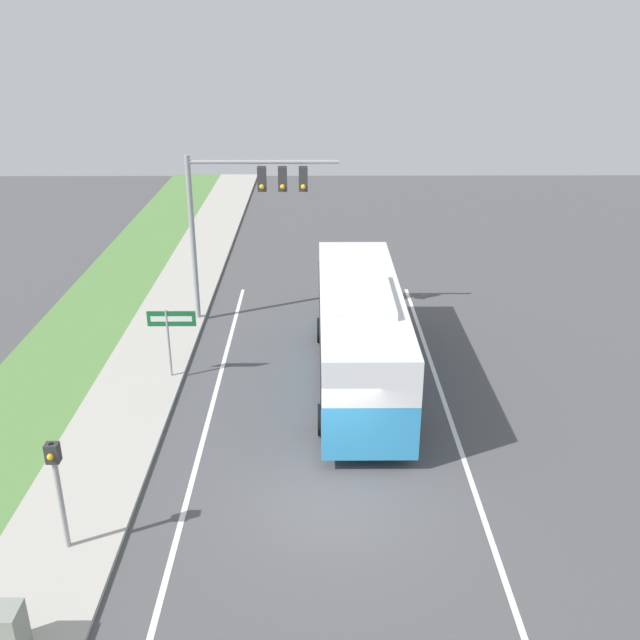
{
  "coord_description": "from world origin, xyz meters",
  "views": [
    {
      "loc": [
        -0.4,
        -14.48,
        10.95
      ],
      "look_at": [
        -0.26,
        7.31,
        1.77
      ],
      "focal_mm": 40.0,
      "sensor_mm": 36.0,
      "label": 1
    }
  ],
  "objects_px": {
    "signal_gantry": "(242,203)",
    "bus": "(360,329)",
    "street_sign": "(170,329)",
    "utility_cabinet": "(4,632)",
    "pedestrian_signal": "(57,479)"
  },
  "relations": [
    {
      "from": "street_sign",
      "to": "utility_cabinet",
      "type": "bearing_deg",
      "value": -95.24
    },
    {
      "from": "bus",
      "to": "signal_gantry",
      "type": "height_order",
      "value": "signal_gantry"
    },
    {
      "from": "utility_cabinet",
      "to": "signal_gantry",
      "type": "bearing_deg",
      "value": 79.67
    },
    {
      "from": "signal_gantry",
      "to": "pedestrian_signal",
      "type": "distance_m",
      "value": 13.91
    },
    {
      "from": "bus",
      "to": "signal_gantry",
      "type": "bearing_deg",
      "value": 128.06
    },
    {
      "from": "signal_gantry",
      "to": "bus",
      "type": "bearing_deg",
      "value": -51.94
    },
    {
      "from": "bus",
      "to": "signal_gantry",
      "type": "xyz_separation_m",
      "value": [
        -4.15,
        5.3,
        2.82
      ]
    },
    {
      "from": "street_sign",
      "to": "utility_cabinet",
      "type": "distance_m",
      "value": 11.35
    },
    {
      "from": "pedestrian_signal",
      "to": "utility_cabinet",
      "type": "relative_size",
      "value": 2.62
    },
    {
      "from": "street_sign",
      "to": "utility_cabinet",
      "type": "relative_size",
      "value": 2.31
    },
    {
      "from": "bus",
      "to": "pedestrian_signal",
      "type": "xyz_separation_m",
      "value": [
        -6.95,
        -8.04,
        0.02
      ]
    },
    {
      "from": "pedestrian_signal",
      "to": "signal_gantry",
      "type": "bearing_deg",
      "value": 78.15
    },
    {
      "from": "bus",
      "to": "utility_cabinet",
      "type": "xyz_separation_m",
      "value": [
        -7.11,
        -10.98,
        -1.24
      ]
    },
    {
      "from": "pedestrian_signal",
      "to": "street_sign",
      "type": "xyz_separation_m",
      "value": [
        0.86,
        8.3,
        -0.11
      ]
    },
    {
      "from": "utility_cabinet",
      "to": "pedestrian_signal",
      "type": "bearing_deg",
      "value": 86.71
    }
  ]
}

